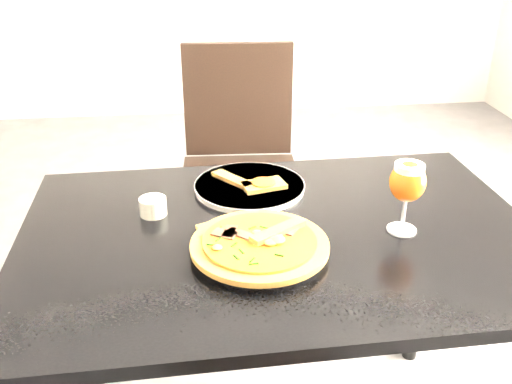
{
  "coord_description": "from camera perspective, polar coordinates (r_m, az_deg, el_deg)",
  "views": [
    {
      "loc": [
        0.09,
        -1.31,
        1.41
      ],
      "look_at": [
        0.22,
        -0.13,
        0.83
      ],
      "focal_mm": 40.0,
      "sensor_mm": 36.0,
      "label": 1
    }
  ],
  "objects": [
    {
      "name": "crust_scraps",
      "position": [
        1.5,
        -0.29,
        0.92
      ],
      "size": [
        0.19,
        0.15,
        0.02
      ],
      "rotation": [
        0.0,
        0.0,
        -0.46
      ],
      "color": "olive",
      "rests_on": "plate_second"
    },
    {
      "name": "loose_crust",
      "position": [
        1.35,
        -3.59,
        -3.11
      ],
      "size": [
        0.12,
        0.07,
        0.01
      ],
      "primitive_type": "cube",
      "rotation": [
        0.0,
        0.0,
        0.41
      ],
      "color": "olive",
      "rests_on": "dining_table"
    },
    {
      "name": "plate_main",
      "position": [
        1.25,
        0.56,
        -5.57
      ],
      "size": [
        0.33,
        0.33,
        0.01
      ],
      "primitive_type": "cylinder",
      "rotation": [
        0.0,
        0.0,
        0.26
      ],
      "color": "white",
      "rests_on": "dining_table"
    },
    {
      "name": "pizza",
      "position": [
        1.23,
        0.4,
        -5.14
      ],
      "size": [
        0.3,
        0.3,
        0.03
      ],
      "rotation": [
        0.0,
        0.0,
        0.26
      ],
      "color": "olive",
      "rests_on": "plate_main"
    },
    {
      "name": "sauce_cup",
      "position": [
        1.41,
        -10.27,
        -1.35
      ],
      "size": [
        0.07,
        0.07,
        0.04
      ],
      "color": "silver",
      "rests_on": "dining_table"
    },
    {
      "name": "plate_second",
      "position": [
        1.52,
        -0.65,
        0.56
      ],
      "size": [
        0.37,
        0.37,
        0.02
      ],
      "primitive_type": "cylinder",
      "rotation": [
        0.0,
        0.0,
        -0.33
      ],
      "color": "white",
      "rests_on": "dining_table"
    },
    {
      "name": "chair_far",
      "position": [
        2.23,
        -1.64,
        2.97
      ],
      "size": [
        0.47,
        0.47,
        0.97
      ],
      "rotation": [
        0.0,
        0.0,
        -0.06
      ],
      "color": "black",
      "rests_on": "ground"
    },
    {
      "name": "dining_table",
      "position": [
        1.37,
        2.34,
        -7.14
      ],
      "size": [
        1.22,
        0.83,
        0.75
      ],
      "rotation": [
        0.0,
        0.0,
        0.02
      ],
      "color": "black",
      "rests_on": "ground"
    },
    {
      "name": "beer_glass",
      "position": [
        1.31,
        14.93,
        0.94
      ],
      "size": [
        0.08,
        0.08,
        0.17
      ],
      "color": "silver",
      "rests_on": "dining_table"
    }
  ]
}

